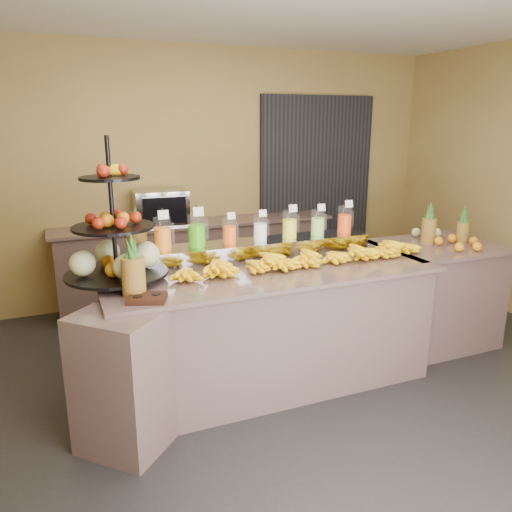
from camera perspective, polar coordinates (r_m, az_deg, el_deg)
ground at (r=3.88m, az=3.27°, el=-15.89°), size 6.00×6.00×0.00m
room_envelope at (r=4.12m, az=1.21°, el=13.43°), size 6.04×5.02×2.82m
buffet_counter at (r=3.83m, az=0.10°, el=-8.42°), size 2.75×1.25×0.93m
right_counter at (r=4.88m, az=19.55°, el=-4.04°), size 1.08×0.88×0.93m
back_ledge at (r=5.65m, az=-6.61°, el=-0.69°), size 3.10×0.55×0.93m
pitcher_tray at (r=4.00m, az=0.48°, el=0.75°), size 1.85×0.30×0.15m
juice_pitcher_orange_a at (r=3.73m, az=-10.63°, el=2.30°), size 0.13×0.14×0.32m
juice_pitcher_green at (r=3.79m, az=-6.78°, el=2.69°), size 0.13×0.14×0.32m
juice_pitcher_orange_b at (r=3.87m, az=-3.07°, el=2.73°), size 0.11×0.11×0.26m
juice_pitcher_milk at (r=3.96m, az=0.48°, el=3.06°), size 0.11×0.11×0.26m
juice_pitcher_lemon at (r=4.07m, az=3.87°, el=3.46°), size 0.12×0.12×0.29m
juice_pitcher_lime at (r=4.19m, az=7.06°, el=3.67°), size 0.12×0.12×0.28m
juice_pitcher_orange_c at (r=4.32m, az=10.08°, el=3.97°), size 0.12×0.13×0.29m
banana_heap at (r=3.85m, az=5.81°, el=0.10°), size 2.12×0.19×0.18m
fruit_stand at (r=3.52m, az=-15.03°, el=1.14°), size 0.81×0.81×0.98m
condiment_caddy at (r=3.15m, az=-12.32°, el=-4.73°), size 0.27×0.24×0.03m
pineapple_left_a at (r=3.21m, az=-13.85°, el=-1.86°), size 0.15×0.15×0.41m
pineapple_left_b at (r=3.91m, az=-13.45°, el=1.52°), size 0.16×0.16×0.46m
right_fruit_pile at (r=4.76m, az=21.41°, el=2.01°), size 0.43×0.41×0.23m
oven_warmer at (r=5.42m, az=-10.85°, el=5.47°), size 0.57×0.41×0.37m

